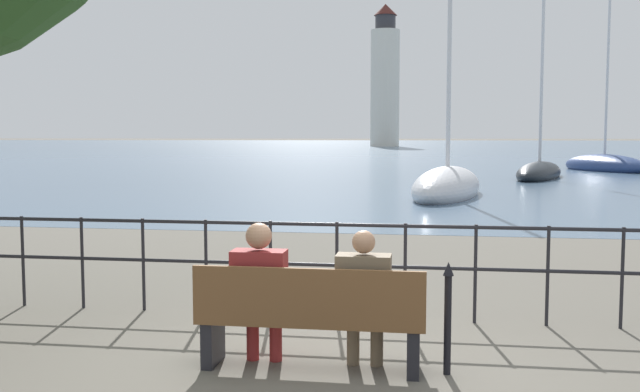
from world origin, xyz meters
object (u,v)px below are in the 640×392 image
object	(u,v)px
park_bench	(310,320)
harbor_lighthouse	(385,81)
sailboat_0	(539,172)
seated_person_left	(260,287)
closed_umbrella	(448,312)
sailboat_1	(447,187)
seated_person_right	(364,293)
sailboat_2	(604,165)

from	to	relation	value
park_bench	harbor_lighthouse	bearing A→B (deg)	93.20
sailboat_0	seated_person_left	bearing A→B (deg)	-85.87
closed_umbrella	sailboat_1	bearing A→B (deg)	88.54
seated_person_right	park_bench	bearing A→B (deg)	-169.98
seated_person_left	closed_umbrella	xyz separation A→B (m)	(1.58, 0.01, -0.16)
closed_umbrella	harbor_lighthouse	xyz separation A→B (m)	(-8.28, 127.51, 11.62)
seated_person_left	seated_person_right	xyz separation A→B (m)	(0.89, 0.00, -0.03)
sailboat_1	harbor_lighthouse	distance (m)	110.82
seated_person_right	sailboat_1	distance (m)	17.72
park_bench	seated_person_right	size ratio (longest dim) A/B	1.61
seated_person_right	sailboat_1	world-z (taller)	sailboat_1
closed_umbrella	sailboat_0	xyz separation A→B (m)	(4.97, 28.57, -0.25)
closed_umbrella	harbor_lighthouse	distance (m)	128.31
harbor_lighthouse	sailboat_2	bearing A→B (deg)	-78.84
park_bench	closed_umbrella	size ratio (longest dim) A/B	2.04
harbor_lighthouse	seated_person_right	bearing A→B (deg)	-86.59
seated_person_left	sailboat_1	size ratio (longest dim) A/B	0.17
closed_umbrella	sailboat_1	size ratio (longest dim) A/B	0.13
park_bench	seated_person_left	bearing A→B (deg)	170.25
seated_person_left	seated_person_right	bearing A→B (deg)	0.14
sailboat_2	harbor_lighthouse	xyz separation A→B (m)	(-17.97, 91.13, 11.81)
park_bench	sailboat_0	xyz separation A→B (m)	(6.11, 28.66, -0.16)
seated_person_left	seated_person_right	world-z (taller)	seated_person_left
seated_person_left	harbor_lighthouse	world-z (taller)	harbor_lighthouse
seated_person_left	harbor_lighthouse	bearing A→B (deg)	93.01
seated_person_right	sailboat_2	size ratio (longest dim) A/B	0.10
harbor_lighthouse	sailboat_1	bearing A→B (deg)	-85.45
seated_person_left	seated_person_right	distance (m)	0.89
seated_person_right	closed_umbrella	world-z (taller)	seated_person_right
sailboat_0	sailboat_2	distance (m)	9.12
sailboat_1	sailboat_2	bearing A→B (deg)	74.60
closed_umbrella	sailboat_2	bearing A→B (deg)	75.08
harbor_lighthouse	seated_person_left	bearing A→B (deg)	-86.99
park_bench	sailboat_1	size ratio (longest dim) A/B	0.27
sailboat_1	sailboat_2	size ratio (longest dim) A/B	0.58
sailboat_1	harbor_lighthouse	size ratio (longest dim) A/B	0.28
park_bench	closed_umbrella	xyz separation A→B (m)	(1.14, 0.09, 0.09)
sailboat_2	sailboat_1	bearing A→B (deg)	-139.02
seated_person_left	sailboat_2	distance (m)	38.10
park_bench	sailboat_0	bearing A→B (deg)	77.96
sailboat_0	harbor_lighthouse	xyz separation A→B (m)	(-13.26, 98.94, 11.87)
closed_umbrella	seated_person_left	bearing A→B (deg)	-179.63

